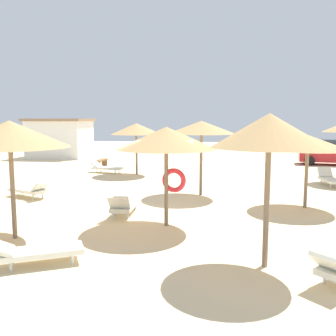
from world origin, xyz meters
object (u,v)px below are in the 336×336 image
(lounger_0, at_px, (124,205))
(parasol_8, at_px, (201,128))
(parked_car, at_px, (329,153))
(parasol_1, at_px, (10,134))
(lounger_5, at_px, (106,167))
(parasol_7, at_px, (308,143))
(lounger_2, at_px, (30,190))
(bench_0, at_px, (101,162))
(parasol_0, at_px, (166,139))
(parasol_3, at_px, (269,131))
(lounger_4, at_px, (330,179))
(parasol_5, at_px, (136,129))
(beach_cabana, at_px, (60,138))
(lounger_1, at_px, (35,251))

(lounger_0, bearing_deg, parasol_8, 57.25)
(parasol_8, xyz_separation_m, parked_car, (8.15, 11.47, -1.91))
(parasol_1, height_order, lounger_5, parasol_1)
(parasol_7, bearing_deg, lounger_2, 178.49)
(lounger_2, distance_m, lounger_5, 7.14)
(bench_0, bearing_deg, parasol_0, -64.41)
(parasol_8, bearing_deg, lounger_2, -167.70)
(parasol_3, bearing_deg, parked_car, 71.02)
(parasol_7, height_order, bench_0, parasol_7)
(parasol_3, distance_m, bench_0, 17.84)
(parasol_3, distance_m, lounger_4, 11.38)
(parasol_5, bearing_deg, parasol_7, -42.52)
(beach_cabana, bearing_deg, parasol_8, -48.74)
(parked_car, bearing_deg, parasol_1, -125.55)
(lounger_2, bearing_deg, lounger_0, -25.84)
(parasol_7, xyz_separation_m, parked_car, (4.43, 13.19, -1.44))
(lounger_2, distance_m, lounger_4, 13.27)
(lounger_1, distance_m, beach_cabana, 23.47)
(lounger_5, height_order, parked_car, parked_car)
(lounger_1, xyz_separation_m, beach_cabana, (-8.99, 21.65, 1.27))
(parasol_3, distance_m, lounger_5, 15.12)
(lounger_5, relative_size, parked_car, 0.48)
(lounger_4, xyz_separation_m, parked_car, (2.30, 8.44, 0.50))
(lounger_0, distance_m, lounger_2, 4.83)
(lounger_0, height_order, bench_0, lounger_0)
(parasol_1, distance_m, lounger_2, 5.75)
(parasol_8, relative_size, lounger_1, 1.51)
(parasol_1, relative_size, parasol_5, 1.06)
(parasol_7, xyz_separation_m, beach_cabana, (-15.80, 15.49, -0.69))
(lounger_1, bearing_deg, parasol_0, 54.80)
(parasol_8, distance_m, lounger_0, 4.86)
(parasol_1, height_order, lounger_2, parasol_1)
(parasol_3, height_order, lounger_2, parasol_3)
(parasol_1, height_order, parasol_5, parasol_1)
(lounger_0, bearing_deg, parasol_3, -42.92)
(lounger_5, bearing_deg, parasol_0, -63.93)
(lounger_0, height_order, parked_car, parked_car)
(beach_cabana, bearing_deg, parasol_0, -58.32)
(bench_0, height_order, parked_car, parked_car)
(parasol_7, bearing_deg, lounger_4, 65.84)
(lounger_1, height_order, parked_car, parked_car)
(parasol_8, xyz_separation_m, lounger_5, (-5.75, 5.64, -2.42))
(parasol_3, distance_m, lounger_2, 10.48)
(parasol_8, height_order, lounger_2, parasol_8)
(parasol_5, bearing_deg, parasol_3, -66.05)
(parasol_3, distance_m, lounger_0, 6.00)
(parasol_7, relative_size, beach_cabana, 0.58)
(bench_0, bearing_deg, lounger_2, -88.63)
(parasol_3, height_order, lounger_1, parasol_3)
(parasol_1, relative_size, parasol_3, 0.95)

